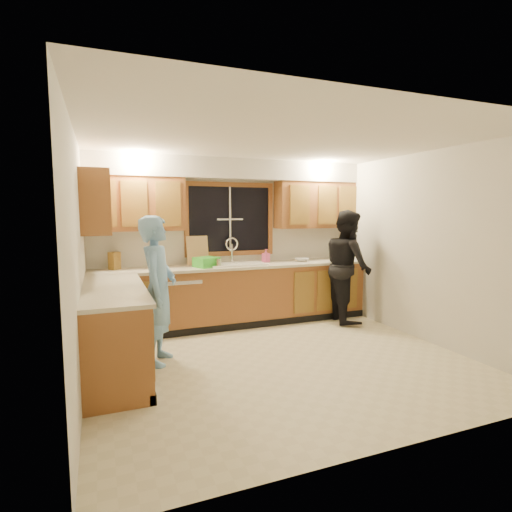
{
  "coord_description": "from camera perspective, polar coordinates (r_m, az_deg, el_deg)",
  "views": [
    {
      "loc": [
        -1.91,
        -4.07,
        1.72
      ],
      "look_at": [
        -0.05,
        0.65,
        1.15
      ],
      "focal_mm": 28.0,
      "sensor_mm": 36.0,
      "label": 1
    }
  ],
  "objects": [
    {
      "name": "upper_cabinets_right",
      "position": [
        6.69,
        8.45,
        7.2
      ],
      "size": [
        1.35,
        0.33,
        0.75
      ],
      "primitive_type": "cube",
      "color": "brown",
      "rests_on": "wall_back"
    },
    {
      "name": "floor",
      "position": [
        4.81,
        3.5,
        -14.59
      ],
      "size": [
        4.2,
        4.2,
        0.0
      ],
      "primitive_type": "plane",
      "color": "beige",
      "rests_on": "ground"
    },
    {
      "name": "ceiling",
      "position": [
        4.56,
        3.72,
        16.22
      ],
      "size": [
        4.2,
        4.2,
        0.0
      ],
      "primitive_type": "plane",
      "rotation": [
        3.14,
        0.0,
        0.0
      ],
      "color": "white"
    },
    {
      "name": "base_cabinets_back",
      "position": [
        6.11,
        -2.84,
        -5.72
      ],
      "size": [
        4.2,
        0.6,
        0.88
      ],
      "primitive_type": "cube",
      "color": "brown",
      "rests_on": "ground"
    },
    {
      "name": "soap_bottle",
      "position": [
        6.32,
        1.41,
        0.06
      ],
      "size": [
        0.12,
        0.12,
        0.21
      ],
      "primitive_type": "imported",
      "rotation": [
        0.0,
        0.0,
        0.34
      ],
      "color": "#EE5A9E",
      "rests_on": "countertop_back"
    },
    {
      "name": "dishwasher",
      "position": [
        5.9,
        -10.7,
        -6.56
      ],
      "size": [
        0.6,
        0.56,
        0.82
      ],
      "primitive_type": "cube",
      "color": "silver",
      "rests_on": "floor"
    },
    {
      "name": "knife_block",
      "position": [
        5.85,
        -19.56,
        -0.65
      ],
      "size": [
        0.17,
        0.17,
        0.24
      ],
      "primitive_type": "cube",
      "rotation": [
        0.0,
        0.0,
        0.74
      ],
      "color": "olive",
      "rests_on": "countertop_back"
    },
    {
      "name": "upper_cabinets_return",
      "position": [
        5.19,
        -21.97,
        7.08
      ],
      "size": [
        0.33,
        0.9,
        0.75
      ],
      "primitive_type": "cube",
      "color": "brown",
      "rests_on": "wall_left"
    },
    {
      "name": "woman",
      "position": [
        6.4,
        12.97,
        -1.39
      ],
      "size": [
        0.84,
        0.98,
        1.75
      ],
      "primitive_type": "imported",
      "rotation": [
        0.0,
        0.0,
        1.34
      ],
      "color": "black",
      "rests_on": "floor"
    },
    {
      "name": "can_right",
      "position": [
        5.74,
        -5.43,
        -1.02
      ],
      "size": [
        0.08,
        0.08,
        0.13
      ],
      "primitive_type": "cylinder",
      "rotation": [
        0.0,
        0.0,
        0.19
      ],
      "color": "#BEB392",
      "rests_on": "countertop_back"
    },
    {
      "name": "stove",
      "position": [
        4.05,
        -19.32,
        -12.24
      ],
      "size": [
        0.58,
        0.75,
        0.9
      ],
      "primitive_type": "cube",
      "color": "silver",
      "rests_on": "floor"
    },
    {
      "name": "can_left",
      "position": [
        5.82,
        -5.72,
        -0.92
      ],
      "size": [
        0.08,
        0.08,
        0.13
      ],
      "primitive_type": "cylinder",
      "rotation": [
        0.0,
        0.0,
        0.18
      ],
      "color": "#BEB392",
      "rests_on": "countertop_back"
    },
    {
      "name": "upper_cabinets_left",
      "position": [
        5.82,
        -16.87,
        7.14
      ],
      "size": [
        1.35,
        0.33,
        0.75
      ],
      "primitive_type": "cube",
      "color": "brown",
      "rests_on": "wall_back"
    },
    {
      "name": "cutting_board",
      "position": [
        6.07,
        -8.37,
        0.81
      ],
      "size": [
        0.33,
        0.11,
        0.43
      ],
      "primitive_type": "cube",
      "rotation": [
        -0.21,
        0.0,
        0.0
      ],
      "color": "tan",
      "rests_on": "countertop_back"
    },
    {
      "name": "wall_back",
      "position": [
        6.28,
        -3.75,
        2.07
      ],
      "size": [
        4.2,
        0.0,
        4.2
      ],
      "primitive_type": "plane",
      "rotation": [
        1.57,
        0.0,
        0.0
      ],
      "color": "beige",
      "rests_on": "ground"
    },
    {
      "name": "window_frame",
      "position": [
        6.26,
        -3.75,
        5.26
      ],
      "size": [
        1.44,
        0.03,
        1.14
      ],
      "color": "black",
      "rests_on": "wall_back"
    },
    {
      "name": "sink",
      "position": [
        6.04,
        -2.87,
        -1.77
      ],
      "size": [
        0.86,
        0.52,
        0.57
      ],
      "color": "white",
      "rests_on": "countertop_back"
    },
    {
      "name": "man",
      "position": [
        4.65,
        -13.82,
        -4.75
      ],
      "size": [
        0.59,
        0.71,
        1.68
      ],
      "primitive_type": "imported",
      "rotation": [
        0.0,
        0.0,
        1.2
      ],
      "color": "#72A5D7",
      "rests_on": "floor"
    },
    {
      "name": "bowl",
      "position": [
        6.46,
        6.56,
        -0.54
      ],
      "size": [
        0.26,
        0.26,
        0.05
      ],
      "primitive_type": "imported",
      "rotation": [
        0.0,
        0.0,
        -0.2
      ],
      "color": "silver",
      "rests_on": "countertop_back"
    },
    {
      "name": "dish_crate",
      "position": [
        5.81,
        -7.1,
        -0.88
      ],
      "size": [
        0.39,
        0.38,
        0.14
      ],
      "primitive_type": "cube",
      "rotation": [
        0.0,
        0.0,
        0.37
      ],
      "color": "green",
      "rests_on": "countertop_back"
    },
    {
      "name": "base_cabinets_left",
      "position": [
        4.6,
        -19.6,
        -10.15
      ],
      "size": [
        0.6,
        1.9,
        0.88
      ],
      "primitive_type": "cube",
      "color": "brown",
      "rests_on": "ground"
    },
    {
      "name": "countertop_left",
      "position": [
        4.49,
        -19.62,
        -4.5
      ],
      "size": [
        0.63,
        1.9,
        0.04
      ],
      "primitive_type": "cube",
      "color": "beige",
      "rests_on": "base_cabinets_left"
    },
    {
      "name": "soffit",
      "position": [
        6.13,
        -3.32,
        12.26
      ],
      "size": [
        4.2,
        0.35,
        0.3
      ],
      "primitive_type": "cube",
      "color": "beige",
      "rests_on": "wall_back"
    },
    {
      "name": "wall_left",
      "position": [
        4.1,
        -24.04,
        -0.75
      ],
      "size": [
        0.0,
        3.8,
        3.8
      ],
      "primitive_type": "plane",
      "rotation": [
        1.57,
        0.0,
        1.57
      ],
      "color": "beige",
      "rests_on": "ground"
    },
    {
      "name": "countertop_back",
      "position": [
        6.02,
        -2.82,
        -1.46
      ],
      "size": [
        4.2,
        0.63,
        0.04
      ],
      "primitive_type": "cube",
      "color": "beige",
      "rests_on": "base_cabinets_back"
    },
    {
      "name": "wall_right",
      "position": [
        5.73,
        23.01,
        1.16
      ],
      "size": [
        0.0,
        3.8,
        3.8
      ],
      "primitive_type": "plane",
      "rotation": [
        1.57,
        0.0,
        -1.57
      ],
      "color": "beige",
      "rests_on": "ground"
    }
  ]
}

